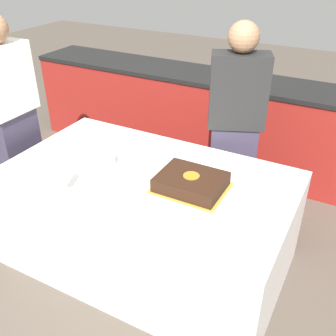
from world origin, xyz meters
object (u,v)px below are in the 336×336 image
Objects in this scene: person_cutting_cake at (235,127)px; person_seated_left at (14,123)px; cake at (191,182)px; wine_glass at (64,175)px; plate_stack at (101,160)px.

person_cutting_cake is 1.68m from person_seated_left.
wine_glass is at bearing -148.90° from cake.
wine_glass is at bearing -115.32° from person_seated_left.
person_cutting_cake is at bearing -62.55° from person_seated_left.
plate_stack is 0.38m from wine_glass.
person_cutting_cake reaches higher than wine_glass.
wine_glass is 0.11× the size of person_seated_left.
wine_glass is 1.34m from person_cutting_cake.
plate_stack is 1.05m from person_cutting_cake.
cake is at bearing 31.10° from wine_glass.
cake is 0.67m from plate_stack.
person_seated_left is at bearing 154.68° from wine_glass.
person_seated_left reaches higher than cake.
cake is at bearing 67.43° from person_cutting_cake.
person_cutting_cake is at bearing 50.43° from plate_stack.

